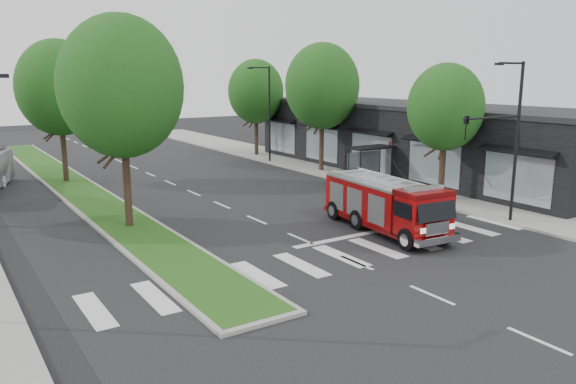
{
  "coord_description": "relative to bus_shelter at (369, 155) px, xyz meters",
  "views": [
    {
      "loc": [
        -13.94,
        -20.41,
        7.41
      ],
      "look_at": [
        0.54,
        1.85,
        1.8
      ],
      "focal_mm": 35.0,
      "sensor_mm": 36.0,
      "label": 1
    }
  ],
  "objects": [
    {
      "name": "ground",
      "position": [
        -11.2,
        -8.15,
        -2.04
      ],
      "size": [
        140.0,
        140.0,
        0.0
      ],
      "primitive_type": "plane",
      "color": "black",
      "rests_on": "ground"
    },
    {
      "name": "fire_engine",
      "position": [
        -7.05,
        -9.25,
        -0.77
      ],
      "size": [
        3.02,
        7.83,
        2.65
      ],
      "rotation": [
        0.0,
        0.0,
        -0.1
      ],
      "color": "#540405",
      "rests_on": "ground"
    },
    {
      "name": "streetlight_right_near",
      "position": [
        -1.59,
        -11.65,
        2.63
      ],
      "size": [
        4.08,
        0.22,
        8.0
      ],
      "color": "black",
      "rests_on": "ground"
    },
    {
      "name": "tree_right_far",
      "position": [
        0.3,
        15.85,
        3.8
      ],
      "size": [
        5.0,
        5.0,
        8.73
      ],
      "color": "black",
      "rests_on": "ground"
    },
    {
      "name": "tree_median_near",
      "position": [
        -17.2,
        -2.15,
        4.77
      ],
      "size": [
        5.8,
        5.8,
        10.16
      ],
      "color": "black",
      "rests_on": "ground"
    },
    {
      "name": "tree_median_far",
      "position": [
        -17.2,
        11.85,
        4.45
      ],
      "size": [
        5.6,
        5.6,
        9.72
      ],
      "color": "black",
      "rests_on": "ground"
    },
    {
      "name": "storefront_row",
      "position": [
        5.8,
        1.85,
        0.46
      ],
      "size": [
        8.0,
        30.0,
        5.0
      ],
      "primitive_type": "cube",
      "color": "black",
      "rests_on": "ground"
    },
    {
      "name": "streetlight_right_far",
      "position": [
        -0.85,
        11.85,
        2.44
      ],
      "size": [
        2.11,
        0.2,
        8.0
      ],
      "color": "black",
      "rests_on": "ground"
    },
    {
      "name": "median",
      "position": [
        -17.2,
        9.85,
        -1.96
      ],
      "size": [
        3.0,
        50.0,
        0.15
      ],
      "color": "gray",
      "rests_on": "ground"
    },
    {
      "name": "tree_right_near",
      "position": [
        0.3,
        -6.15,
        3.47
      ],
      "size": [
        4.4,
        4.4,
        8.05
      ],
      "color": "black",
      "rests_on": "ground"
    },
    {
      "name": "tree_right_mid",
      "position": [
        0.3,
        5.85,
        4.45
      ],
      "size": [
        5.6,
        5.6,
        9.72
      ],
      "color": "black",
      "rests_on": "ground"
    },
    {
      "name": "sidewalk_right",
      "position": [
        1.3,
        1.85,
        -1.96
      ],
      "size": [
        5.0,
        80.0,
        0.15
      ],
      "primitive_type": "cube",
      "color": "gray",
      "rests_on": "ground"
    },
    {
      "name": "bus_shelter",
      "position": [
        0.0,
        0.0,
        0.0
      ],
      "size": [
        3.2,
        1.6,
        2.61
      ],
      "color": "black",
      "rests_on": "ground"
    }
  ]
}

